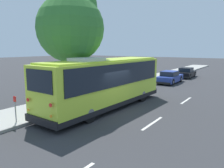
# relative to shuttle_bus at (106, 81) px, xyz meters

# --- Properties ---
(ground_plane) EXTENTS (160.00, 160.00, 0.00)m
(ground_plane) POSITION_rel_shuttle_bus_xyz_m (-0.49, -0.73, -1.76)
(ground_plane) COLOR #333335
(sidewalk_slab) EXTENTS (80.00, 3.17, 0.15)m
(sidewalk_slab) POSITION_rel_shuttle_bus_xyz_m (-0.49, 3.05, -1.69)
(sidewalk_slab) COLOR #A3A099
(sidewalk_slab) RESTS_ON ground
(curb_strip) EXTENTS (80.00, 0.14, 0.15)m
(curb_strip) POSITION_rel_shuttle_bus_xyz_m (-0.49, 1.39, -1.69)
(curb_strip) COLOR gray
(curb_strip) RESTS_ON ground
(shuttle_bus) EXTENTS (10.22, 2.69, 3.30)m
(shuttle_bus) POSITION_rel_shuttle_bus_xyz_m (0.00, 0.00, 0.00)
(shuttle_bus) COLOR #BCDB38
(shuttle_bus) RESTS_ON ground
(parked_sedan_blue) EXTENTS (4.51, 1.86, 1.33)m
(parked_sedan_blue) POSITION_rel_shuttle_bus_xyz_m (12.26, 0.20, -1.14)
(parked_sedan_blue) COLOR navy
(parked_sedan_blue) RESTS_ON ground
(parked_sedan_black) EXTENTS (4.59, 1.94, 1.28)m
(parked_sedan_black) POSITION_rel_shuttle_bus_xyz_m (18.07, 0.07, -1.17)
(parked_sedan_black) COLOR black
(parked_sedan_black) RESTS_ON ground
(street_tree) EXTENTS (4.33, 4.33, 7.73)m
(street_tree) POSITION_rel_shuttle_bus_xyz_m (-0.72, 2.20, 3.58)
(street_tree) COLOR brown
(street_tree) RESTS_ON sidewalk_slab
(sign_post_near) EXTENTS (0.06, 0.22, 1.33)m
(sign_post_near) POSITION_rel_shuttle_bus_xyz_m (-5.18, 1.85, -0.93)
(sign_post_near) COLOR gray
(sign_post_near) RESTS_ON sidewalk_slab
(sign_post_far) EXTENTS (0.06, 0.06, 1.04)m
(sign_post_far) POSITION_rel_shuttle_bus_xyz_m (-3.19, 1.85, -1.10)
(sign_post_far) COLOR gray
(sign_post_far) RESTS_ON sidewalk_slab
(fire_hydrant) EXTENTS (0.22, 0.22, 0.81)m
(fire_hydrant) POSITION_rel_shuttle_bus_xyz_m (7.25, 1.79, -1.21)
(fire_hydrant) COLOR #99999E
(fire_hydrant) RESTS_ON sidewalk_slab
(lane_stripe_mid) EXTENTS (2.40, 0.14, 0.01)m
(lane_stripe_mid) POSITION_rel_shuttle_bus_xyz_m (-1.06, -3.72, -1.76)
(lane_stripe_mid) COLOR silver
(lane_stripe_mid) RESTS_ON ground
(lane_stripe_ahead) EXTENTS (2.40, 0.14, 0.01)m
(lane_stripe_ahead) POSITION_rel_shuttle_bus_xyz_m (4.94, -3.72, -1.76)
(lane_stripe_ahead) COLOR silver
(lane_stripe_ahead) RESTS_ON ground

